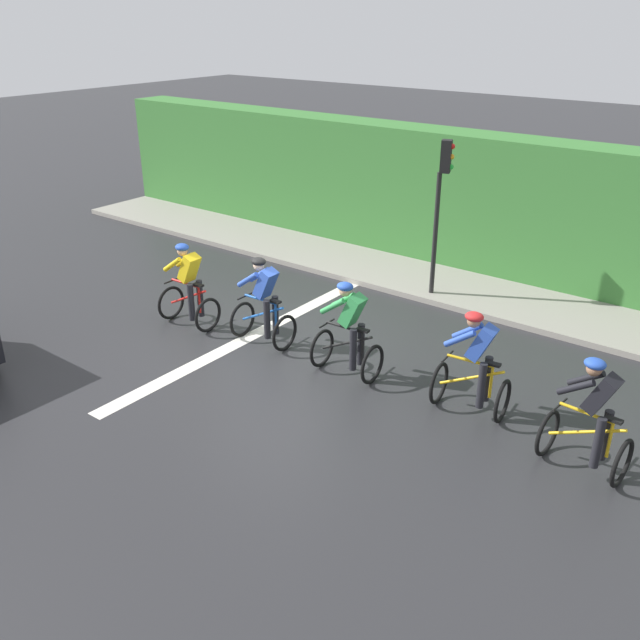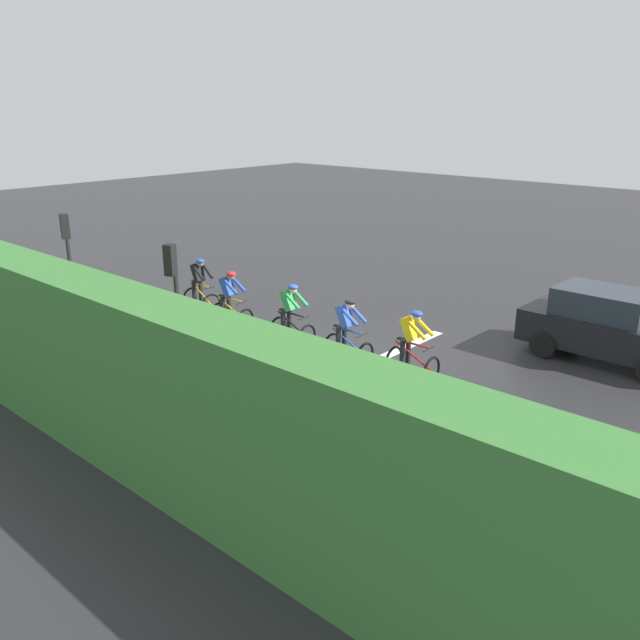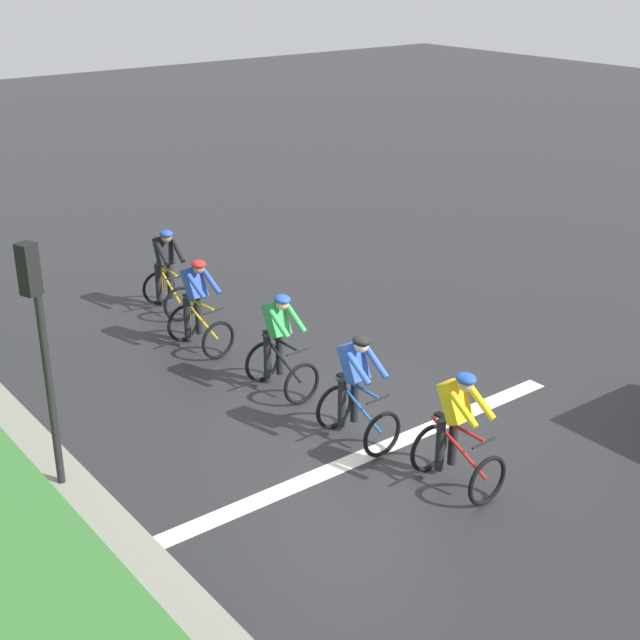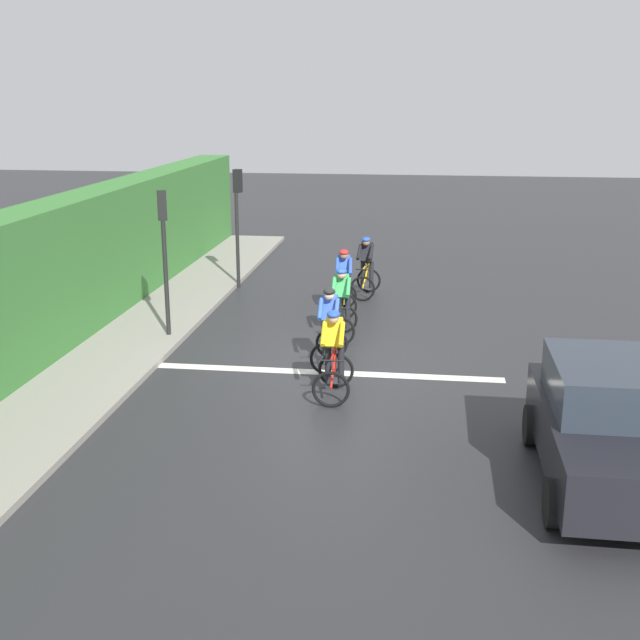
% 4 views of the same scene
% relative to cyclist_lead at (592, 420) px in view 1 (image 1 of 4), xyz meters
% --- Properties ---
extents(ground_plane, '(80.00, 80.00, 0.00)m').
position_rel_cyclist_lead_xyz_m(ground_plane, '(-0.30, -5.80, -0.80)').
color(ground_plane, '#28282B').
extents(sidewalk_kerb, '(2.80, 24.43, 0.12)m').
position_rel_cyclist_lead_xyz_m(sidewalk_kerb, '(-5.14, -3.80, -0.74)').
color(sidewalk_kerb, gray).
rests_on(sidewalk_kerb, ground).
extents(stone_wall_low, '(0.44, 24.43, 0.47)m').
position_rel_cyclist_lead_xyz_m(stone_wall_low, '(-6.04, -3.80, -0.56)').
color(stone_wall_low, gray).
rests_on(stone_wall_low, ground).
extents(hedge_wall, '(1.10, 24.43, 3.14)m').
position_rel_cyclist_lead_xyz_m(hedge_wall, '(-6.34, -3.80, 0.77)').
color(hedge_wall, '#387533').
rests_on(hedge_wall, ground).
extents(road_marking_stop_line, '(7.00, 0.30, 0.01)m').
position_rel_cyclist_lead_xyz_m(road_marking_stop_line, '(-0.30, -6.37, -0.79)').
color(road_marking_stop_line, silver).
rests_on(road_marking_stop_line, ground).
extents(cyclist_lead, '(0.77, 1.14, 1.66)m').
position_rel_cyclist_lead_xyz_m(cyclist_lead, '(0.00, 0.00, 0.00)').
color(cyclist_lead, black).
rests_on(cyclist_lead, ground).
extents(cyclist_second, '(0.78, 1.14, 1.66)m').
position_rel_cyclist_lead_xyz_m(cyclist_second, '(-0.42, -1.86, 0.00)').
color(cyclist_second, black).
rests_on(cyclist_second, ground).
extents(cyclist_mid, '(0.71, 1.10, 1.66)m').
position_rel_cyclist_lead_xyz_m(cyclist_mid, '(-0.25, -4.05, 0.00)').
color(cyclist_mid, black).
rests_on(cyclist_mid, ground).
extents(cyclist_fourth, '(0.70, 1.09, 1.66)m').
position_rel_cyclist_lead_xyz_m(cyclist_fourth, '(-0.29, -5.96, 0.00)').
color(cyclist_fourth, black).
rests_on(cyclist_fourth, ground).
extents(cyclist_trailing, '(0.70, 1.09, 1.66)m').
position_rel_cyclist_lead_xyz_m(cyclist_trailing, '(-0.01, -7.64, 0.00)').
color(cyclist_trailing, black).
rests_on(cyclist_trailing, ground).
extents(traffic_light_near_crossing, '(0.26, 0.30, 3.34)m').
position_rel_cyclist_lead_xyz_m(traffic_light_near_crossing, '(-4.14, -4.54, 1.43)').
color(traffic_light_near_crossing, black).
rests_on(traffic_light_near_crossing, ground).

